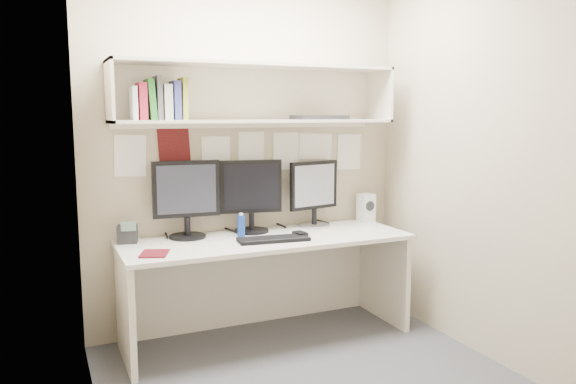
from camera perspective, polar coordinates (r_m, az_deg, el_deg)
name	(u,v)px	position (r m, az deg, el deg)	size (l,w,h in m)	color
floor	(307,376)	(3.59, 1.93, -18.20)	(2.40, 2.00, 0.01)	#424246
wall_back	(248,152)	(4.15, -4.04, 4.05)	(2.40, 0.02, 2.60)	tan
wall_front	(414,182)	(2.38, 12.66, 1.00)	(2.40, 0.02, 2.60)	tan
wall_left	(88,172)	(2.91, -19.69, 1.97)	(0.02, 2.00, 2.60)	tan
wall_right	(471,157)	(3.91, 18.09, 3.44)	(0.02, 2.00, 2.60)	tan
desk	(267,288)	(4.00, -2.17, -9.72)	(2.00, 0.70, 0.73)	beige
overhead_hutch	(255,94)	(4.01, -3.40, 9.93)	(2.00, 0.38, 0.40)	beige
pinned_papers	(249,159)	(4.15, -4.00, 3.36)	(1.92, 0.01, 0.48)	white
monitor_left	(186,197)	(3.91, -10.28, -0.49)	(0.46, 0.25, 0.53)	black
monitor_center	(251,194)	(4.05, -3.78, -0.17)	(0.45, 0.25, 0.52)	black
monitor_right	(314,191)	(4.25, 2.65, 0.07)	(0.42, 0.23, 0.50)	#A5A5AA
keyboard	(273,239)	(3.79, -1.49, -4.82)	(0.48, 0.17, 0.02)	black
mouse	(300,234)	(3.92, 1.24, -4.33)	(0.07, 0.11, 0.03)	black
speaker	(366,208)	(4.50, 7.93, -1.58)	(0.12, 0.13, 0.22)	silver
blue_bottle	(241,226)	(3.92, -4.78, -3.42)	(0.05, 0.05, 0.17)	navy
maroon_notebook	(154,254)	(3.53, -13.42, -6.10)	(0.16, 0.19, 0.01)	#520E15
desk_phone	(127,234)	(3.88, -15.99, -4.11)	(0.15, 0.14, 0.15)	black
book_stack	(160,101)	(3.78, -12.91, 9.04)	(0.35, 0.17, 0.28)	silver
hutch_tray	(320,117)	(4.15, 3.26, 7.59)	(0.43, 0.16, 0.03)	black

